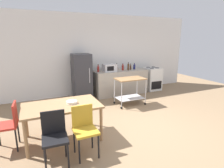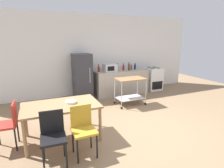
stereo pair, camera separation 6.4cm
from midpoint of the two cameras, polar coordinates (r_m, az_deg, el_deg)
The scene contains 18 objects.
ground_plane at distance 4.43m, azimuth 7.99°, elevation -13.46°, with size 12.00×12.00×0.00m, color #8C7051.
back_wall at distance 6.88m, azimuth -5.81°, elevation 9.03°, with size 8.40×0.12×2.90m, color white.
kitchen_counter at distance 6.83m, azimuth 3.16°, elevation 0.54°, with size 2.00×0.64×0.90m, color #A89E8E.
dining_table at distance 3.83m, azimuth -15.18°, elevation -7.33°, with size 1.50×0.90×0.75m.
chair_mustard at distance 3.33m, azimuth -8.48°, elevation -13.16°, with size 0.41×0.41×0.89m.
chair_black at distance 3.22m, azimuth -17.43°, elevation -14.78°, with size 0.42×0.42×0.89m.
chair_red at distance 3.95m, azimuth -29.18°, elevation -10.41°, with size 0.42×0.42×0.89m.
stove_oven at distance 7.60m, azimuth 12.91°, elevation 1.59°, with size 0.60×0.61×0.92m.
refrigerator at distance 6.35m, azimuth -8.98°, elevation 2.36°, with size 0.60×0.63×1.55m.
kitchen_cart at distance 5.71m, azimuth 6.04°, elevation -0.93°, with size 0.91×0.57×0.85m.
bottle_sparkling_water at distance 6.42m, azimuth -3.91°, elevation 4.72°, with size 0.08×0.08×0.26m.
microwave at distance 6.50m, azimuth -0.31°, elevation 5.09°, with size 0.46×0.35×0.26m.
bottle_soda at distance 6.75m, azimuth 1.94°, elevation 5.16°, with size 0.08×0.08×0.25m.
bottle_olive_oil at distance 6.78m, azimuth 3.86°, elevation 5.15°, with size 0.08×0.08×0.25m.
bottle_soy_sauce at distance 6.78m, azimuth 5.57°, elevation 5.34°, with size 0.07×0.07×0.30m.
bottle_sesame_oil at distance 6.95m, azimuth 6.29°, elevation 5.21°, with size 0.06×0.06×0.23m.
bottle_vinegar at distance 7.01m, azimuth 7.46°, elevation 5.34°, with size 0.08×0.08×0.24m.
fruit_bowl at distance 3.83m, azimuth -12.24°, elevation -5.51°, with size 0.22×0.22×0.05m, color white.
Camera 2 is at (-2.09, -3.34, 2.03)m, focal length 29.24 mm.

